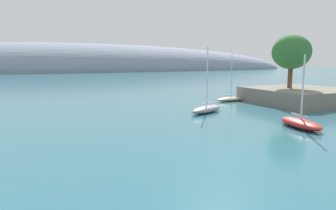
{
  "coord_description": "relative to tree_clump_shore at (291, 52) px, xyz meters",
  "views": [
    {
      "loc": [
        -10.32,
        0.17,
        6.82
      ],
      "look_at": [
        2.86,
        29.52,
        2.08
      ],
      "focal_mm": 32.24,
      "sensor_mm": 36.0,
      "label": 1
    }
  ],
  "objects": [
    {
      "name": "shore_outcrop",
      "position": [
        0.74,
        -1.53,
        -7.02
      ],
      "size": [
        14.24,
        14.54,
        2.35
      ],
      "primitive_type": "cube",
      "color": "gray",
      "rests_on": "ground"
    },
    {
      "name": "distant_ridge",
      "position": [
        -17.81,
        165.27,
        -8.2
      ],
      "size": [
        345.21,
        61.43,
        35.84
      ],
      "primitive_type": "ellipsoid",
      "color": "gray",
      "rests_on": "ground"
    },
    {
      "name": "sailboat_red_mid_mooring",
      "position": [
        -14.12,
        -15.28,
        -7.67
      ],
      "size": [
        3.23,
        6.08,
        7.45
      ],
      "rotation": [
        0.0,
        0.0,
        4.52
      ],
      "color": "red",
      "rests_on": "water"
    },
    {
      "name": "sailboat_grey_outer_mooring",
      "position": [
        -18.07,
        -3.46,
        -7.67
      ],
      "size": [
        6.52,
        4.45,
        8.63
      ],
      "rotation": [
        0.0,
        0.0,
        3.6
      ],
      "color": "gray",
      "rests_on": "water"
    },
    {
      "name": "tree_clump_shore",
      "position": [
        0.0,
        0.0,
        0.0
      ],
      "size": [
        6.21,
        6.21,
        8.68
      ],
      "color": "brown",
      "rests_on": "shore_outcrop"
    },
    {
      "name": "sailboat_sand_near_shore",
      "position": [
        -8.37,
        4.62,
        -7.77
      ],
      "size": [
        5.76,
        1.92,
        7.95
      ],
      "rotation": [
        0.0,
        0.0,
        3.19
      ],
      "color": "#C6B284",
      "rests_on": "water"
    }
  ]
}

